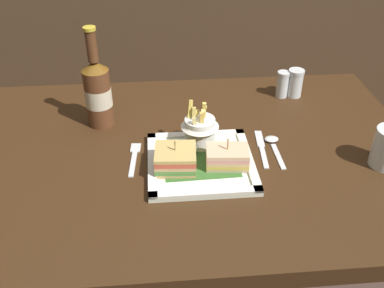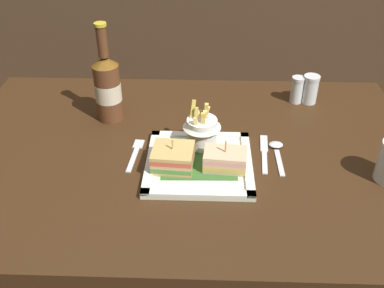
# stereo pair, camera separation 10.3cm
# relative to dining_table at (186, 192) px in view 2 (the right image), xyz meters

# --- Properties ---
(dining_table) EXTENTS (1.17, 0.77, 0.73)m
(dining_table) POSITION_rel_dining_table_xyz_m (0.00, 0.00, 0.00)
(dining_table) COLOR #382110
(dining_table) RESTS_ON ground_plane
(square_plate) EXTENTS (0.24, 0.24, 0.02)m
(square_plate) POSITION_rel_dining_table_xyz_m (0.03, -0.06, 0.14)
(square_plate) COLOR white
(square_plate) RESTS_ON dining_table
(sandwich_half_left) EXTENTS (0.10, 0.09, 0.07)m
(sandwich_half_left) POSITION_rel_dining_table_xyz_m (-0.02, -0.08, 0.17)
(sandwich_half_left) COLOR tan
(sandwich_half_left) RESTS_ON square_plate
(sandwich_half_right) EXTENTS (0.10, 0.07, 0.07)m
(sandwich_half_right) POSITION_rel_dining_table_xyz_m (0.09, -0.08, 0.16)
(sandwich_half_right) COLOR #D2B18E
(sandwich_half_right) RESTS_ON square_plate
(fries_cup) EXTENTS (0.09, 0.09, 0.11)m
(fries_cup) POSITION_rel_dining_table_xyz_m (0.04, 0.01, 0.19)
(fries_cup) COLOR white
(fries_cup) RESTS_ON square_plate
(beer_bottle) EXTENTS (0.07, 0.07, 0.27)m
(beer_bottle) POSITION_rel_dining_table_xyz_m (-0.21, 0.15, 0.23)
(beer_bottle) COLOR brown
(beer_bottle) RESTS_ON dining_table
(fork) EXTENTS (0.03, 0.13, 0.00)m
(fork) POSITION_rel_dining_table_xyz_m (-0.12, -0.02, 0.13)
(fork) COLOR silver
(fork) RESTS_ON dining_table
(knife) EXTENTS (0.03, 0.16, 0.00)m
(knife) POSITION_rel_dining_table_xyz_m (0.19, -0.00, 0.13)
(knife) COLOR silver
(knife) RESTS_ON dining_table
(spoon) EXTENTS (0.04, 0.13, 0.01)m
(spoon) POSITION_rel_dining_table_xyz_m (0.22, 0.00, 0.14)
(spoon) COLOR silver
(spoon) RESTS_ON dining_table
(salt_shaker) EXTENTS (0.04, 0.04, 0.08)m
(salt_shaker) POSITION_rel_dining_table_xyz_m (0.31, 0.25, 0.17)
(salt_shaker) COLOR silver
(salt_shaker) RESTS_ON dining_table
(pepper_shaker) EXTENTS (0.05, 0.05, 0.08)m
(pepper_shaker) POSITION_rel_dining_table_xyz_m (0.35, 0.25, 0.17)
(pepper_shaker) COLOR silver
(pepper_shaker) RESTS_ON dining_table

